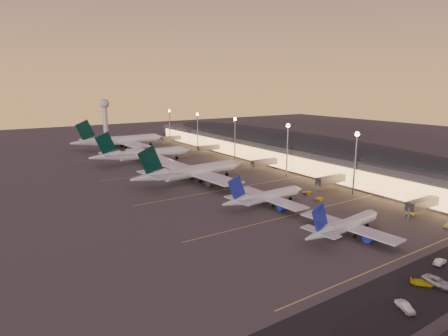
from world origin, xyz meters
TOP-DOWN VIEW (x-y plane):
  - ground at (0.00, 0.00)m, footprint 700.00×700.00m
  - airliner_narrow_south at (-2.71, -27.36)m, footprint 35.78×32.10m
  - airliner_narrow_north at (-4.18, 7.84)m, footprint 38.12×33.99m
  - airliner_wide_near at (-9.94, 54.11)m, footprint 60.19×55.05m
  - airliner_wide_mid at (-11.78, 109.45)m, footprint 60.88×55.30m
  - airliner_wide_far at (-6.52, 167.85)m, footprint 68.14×62.08m
  - terminal_building at (61.84, 72.47)m, footprint 56.35×255.00m
  - light_masts at (36.00, 65.00)m, footprint 2.20×217.20m
  - radar_tower at (10.00, 260.00)m, footprint 9.00×9.00m
  - lane_markings at (0.00, 40.00)m, footprint 90.00×180.36m
  - baggage_tug_a at (29.84, -40.94)m, footprint 4.05×2.06m
  - baggage_tug_b at (31.48, -27.79)m, footprint 3.68×1.77m
  - baggage_tug_c at (20.66, 10.80)m, footprint 3.77×2.75m
  - baggage_tug_d at (17.36, 1.44)m, footprint 4.43×2.33m
  - service_van_a at (-23.11, -58.90)m, footprint 3.39×4.95m
  - service_van_b at (-11.09, -55.46)m, footprint 4.06×4.87m
  - service_van_c at (-8.08, -57.38)m, footprint 3.17×6.52m
  - service_van_e at (2.55, -52.43)m, footprint 4.73×2.10m

SIDE VIEW (x-z plane):
  - ground at x=0.00m, z-range 0.00..0.00m
  - lane_markings at x=0.00m, z-range 0.01..0.01m
  - baggage_tug_c at x=20.66m, z-range -0.05..1.00m
  - baggage_tug_b at x=31.48m, z-range -0.05..1.02m
  - baggage_tug_a at x=29.84m, z-range -0.05..1.11m
  - baggage_tug_d at x=17.36m, z-range -0.05..1.20m
  - service_van_b at x=-11.09m, z-range 0.00..1.33m
  - service_van_e at x=2.55m, z-range 0.00..1.51m
  - service_van_a at x=-23.11m, z-range 0.00..1.55m
  - service_van_c at x=-8.08m, z-range 0.00..1.79m
  - airliner_narrow_south at x=-2.71m, z-range -3.08..9.69m
  - airliner_narrow_north at x=-4.18m, z-range -3.29..10.35m
  - airliner_wide_near at x=-9.94m, z-range -4.67..14.58m
  - airliner_wide_mid at x=-11.78m, z-range -4.73..14.79m
  - airliner_wide_far at x=-6.52m, z-range -5.29..16.52m
  - terminal_building at x=61.84m, z-range 0.05..17.51m
  - light_masts at x=36.00m, z-range 4.60..30.50m
  - radar_tower at x=10.00m, z-range 5.62..38.12m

